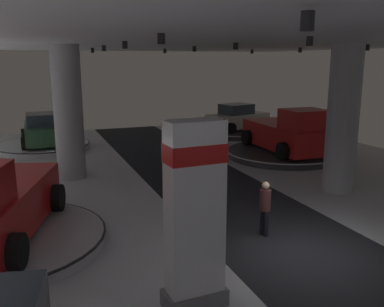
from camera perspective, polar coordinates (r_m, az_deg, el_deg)
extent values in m
cube|color=silver|center=(11.61, 15.14, -12.97)|extent=(24.00, 44.00, 0.05)
cube|color=#232328|center=(11.60, 15.15, -12.84)|extent=(4.40, 44.00, 0.01)
cube|color=silver|center=(10.54, 16.93, 15.60)|extent=(24.00, 44.00, 0.10)
cylinder|color=black|center=(5.10, 15.32, 16.89)|extent=(0.16, 0.16, 0.22)
cylinder|color=black|center=(9.02, -4.18, 15.22)|extent=(0.16, 0.16, 0.22)
cylinder|color=black|center=(12.92, -9.06, 14.30)|extent=(0.16, 0.16, 0.22)
cylinder|color=black|center=(16.92, -11.81, 13.75)|extent=(0.16, 0.16, 0.22)
cylinder|color=black|center=(20.79, -13.30, 13.42)|extent=(0.16, 0.16, 0.22)
cylinder|color=black|center=(10.59, 15.61, 14.41)|extent=(0.16, 0.16, 0.22)
cylinder|color=black|center=(14.10, 5.91, 14.23)|extent=(0.16, 0.16, 0.22)
cylinder|color=black|center=(17.48, 0.33, 13.96)|extent=(0.16, 0.16, 0.22)
cylinder|color=black|center=(21.63, -3.69, 13.67)|extent=(0.16, 0.16, 0.22)
cylinder|color=black|center=(16.82, 22.61, 13.08)|extent=(0.16, 0.16, 0.22)
cylinder|color=black|center=(20.31, 14.40, 13.39)|extent=(0.16, 0.16, 0.22)
cylinder|color=black|center=(23.58, 8.10, 13.48)|extent=(0.16, 0.16, 0.22)
cylinder|color=#ADADB2|center=(18.14, -16.36, 5.27)|extent=(1.18, 1.18, 5.50)
cylinder|color=#ADADB2|center=(16.58, 19.69, 4.40)|extent=(1.16, 1.16, 5.50)
cube|color=slate|center=(9.06, 0.34, -18.84)|extent=(1.30, 0.72, 0.35)
cube|color=white|center=(8.23, 0.36, -7.45)|extent=(1.13, 0.63, 3.46)
cube|color=red|center=(7.92, 0.37, 0.10)|extent=(1.16, 0.66, 0.36)
cylinder|color=#333338|center=(22.26, 12.21, 0.01)|extent=(5.78, 5.78, 0.33)
cylinder|color=white|center=(22.23, 12.23, 0.35)|extent=(5.89, 5.89, 0.05)
cube|color=red|center=(22.08, 12.32, 2.32)|extent=(2.26, 5.36, 1.20)
cube|color=red|center=(20.51, 14.93, 4.39)|extent=(1.95, 1.76, 1.00)
cube|color=#28333D|center=(20.93, 14.15, 4.59)|extent=(1.75, 0.13, 0.75)
cylinder|color=black|center=(21.29, 17.58, 0.74)|extent=(0.31, 0.85, 0.84)
cylinder|color=black|center=(19.99, 12.15, 0.31)|extent=(0.31, 0.85, 0.84)
cylinder|color=black|center=(24.30, 12.38, 2.45)|extent=(0.31, 0.85, 0.84)
cylinder|color=black|center=(23.17, 7.41, 2.15)|extent=(0.31, 0.85, 0.84)
cylinder|color=black|center=(10.30, -22.57, -12.14)|extent=(0.52, 0.89, 0.84)
cylinder|color=black|center=(13.62, -17.67, -5.73)|extent=(0.52, 0.89, 0.84)
cylinder|color=#333338|center=(28.49, 6.16, 2.94)|extent=(5.13, 5.13, 0.33)
cylinder|color=white|center=(28.47, 6.17, 3.20)|extent=(5.23, 5.23, 0.05)
cube|color=silver|center=(28.38, 6.20, 4.48)|extent=(4.53, 2.84, 0.90)
cube|color=#2D3842|center=(28.18, 6.01, 5.96)|extent=(2.24, 2.01, 0.70)
cylinder|color=black|center=(30.10, 6.92, 4.40)|extent=(0.71, 0.39, 0.68)
cylinder|color=black|center=(28.69, 9.65, 3.92)|extent=(0.71, 0.39, 0.68)
cylinder|color=black|center=(28.24, 2.67, 3.95)|extent=(0.71, 0.39, 0.68)
cylinder|color=black|center=(26.74, 5.36, 3.42)|extent=(0.71, 0.39, 0.68)
sphere|color=white|center=(30.12, 8.48, 5.10)|extent=(0.18, 0.18, 0.18)
sphere|color=white|center=(29.44, 9.83, 4.88)|extent=(0.18, 0.18, 0.18)
cylinder|color=silver|center=(24.94, -19.45, 0.91)|extent=(4.95, 4.95, 0.33)
cylinder|color=black|center=(24.92, -19.47, 1.21)|extent=(5.05, 5.05, 0.05)
cube|color=#2D5638|center=(24.81, -19.58, 2.66)|extent=(1.83, 4.21, 0.90)
cube|color=#2D3842|center=(24.55, -19.69, 4.33)|extent=(1.57, 1.91, 0.70)
cylinder|color=black|center=(26.25, -21.83, 2.40)|extent=(0.22, 0.68, 0.68)
cylinder|color=black|center=(26.30, -17.48, 2.74)|extent=(0.22, 0.68, 0.68)
cylinder|color=black|center=(23.44, -21.83, 1.27)|extent=(0.22, 0.68, 0.68)
cylinder|color=black|center=(23.50, -16.96, 1.66)|extent=(0.22, 0.68, 0.68)
sphere|color=white|center=(26.82, -20.82, 3.51)|extent=(0.18, 0.18, 0.18)
sphere|color=white|center=(26.84, -18.71, 3.67)|extent=(0.18, 0.18, 0.18)
cylinder|color=black|center=(12.22, 9.99, -9.23)|extent=(0.14, 0.14, 0.80)
cylinder|color=black|center=(12.35, 9.49, -8.97)|extent=(0.14, 0.14, 0.80)
cylinder|color=#472323|center=(12.06, 9.86, -6.18)|extent=(0.32, 0.32, 0.62)
sphere|color=beige|center=(11.93, 9.93, -4.27)|extent=(0.22, 0.22, 0.22)
cylinder|color=black|center=(15.18, -0.80, -4.66)|extent=(0.14, 0.14, 0.80)
cylinder|color=black|center=(15.04, -0.42, -4.83)|extent=(0.14, 0.14, 0.80)
cylinder|color=#472323|center=(14.93, -0.62, -2.32)|extent=(0.32, 0.32, 0.62)
sphere|color=beige|center=(14.82, -0.62, -0.76)|extent=(0.22, 0.22, 0.22)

